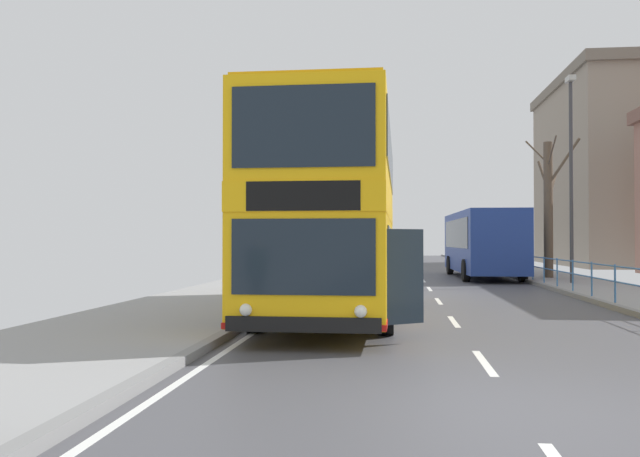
{
  "coord_description": "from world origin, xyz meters",
  "views": [
    {
      "loc": [
        -1.3,
        -7.11,
        1.77
      ],
      "look_at": [
        -2.81,
        6.38,
        2.01
      ],
      "focal_mm": 36.88,
      "sensor_mm": 36.0,
      "label": 1
    }
  ],
  "objects_px": {
    "background_bus_far_lane": "(482,242)",
    "bare_tree_far_00": "(549,205)",
    "background_building_01": "(628,171)",
    "street_lamp_far_side": "(571,163)",
    "double_decker_bus_main": "(335,215)"
  },
  "relations": [
    {
      "from": "double_decker_bus_main",
      "to": "bare_tree_far_00",
      "type": "distance_m",
      "value": 16.64
    },
    {
      "from": "double_decker_bus_main",
      "to": "street_lamp_far_side",
      "type": "relative_size",
      "value": 1.3
    },
    {
      "from": "background_bus_far_lane",
      "to": "bare_tree_far_00",
      "type": "relative_size",
      "value": 1.6
    },
    {
      "from": "background_bus_far_lane",
      "to": "background_building_01",
      "type": "height_order",
      "value": "background_building_01"
    },
    {
      "from": "street_lamp_far_side",
      "to": "bare_tree_far_00",
      "type": "xyz_separation_m",
      "value": [
        0.01,
        3.7,
        -1.41
      ]
    },
    {
      "from": "background_bus_far_lane",
      "to": "background_building_01",
      "type": "xyz_separation_m",
      "value": [
        12.52,
        17.23,
        5.02
      ]
    },
    {
      "from": "street_lamp_far_side",
      "to": "background_building_01",
      "type": "bearing_deg",
      "value": 66.58
    },
    {
      "from": "background_bus_far_lane",
      "to": "bare_tree_far_00",
      "type": "xyz_separation_m",
      "value": [
        2.6,
        -1.99,
        1.63
      ]
    },
    {
      "from": "bare_tree_far_00",
      "to": "background_building_01",
      "type": "xyz_separation_m",
      "value": [
        9.92,
        19.22,
        3.39
      ]
    },
    {
      "from": "background_building_01",
      "to": "street_lamp_far_side",
      "type": "bearing_deg",
      "value": -113.42
    },
    {
      "from": "double_decker_bus_main",
      "to": "bare_tree_far_00",
      "type": "height_order",
      "value": "bare_tree_far_00"
    },
    {
      "from": "background_bus_far_lane",
      "to": "background_building_01",
      "type": "distance_m",
      "value": 21.88
    },
    {
      "from": "background_building_01",
      "to": "bare_tree_far_00",
      "type": "bearing_deg",
      "value": -117.3
    },
    {
      "from": "double_decker_bus_main",
      "to": "background_bus_far_lane",
      "type": "xyz_separation_m",
      "value": [
        5.55,
        16.47,
        -0.67
      ]
    },
    {
      "from": "background_bus_far_lane",
      "to": "double_decker_bus_main",
      "type": "bearing_deg",
      "value": -108.62
    }
  ]
}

